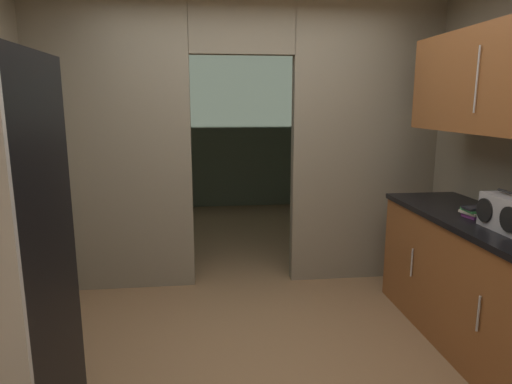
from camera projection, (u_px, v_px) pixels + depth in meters
ground at (266, 378)px, 2.77m from camera, size 20.00×20.00×0.00m
kitchen_partition at (243, 135)px, 4.01m from camera, size 3.65×0.12×2.66m
adjoining_room_shell at (229, 129)px, 6.16m from camera, size 3.65×3.27×2.66m
lower_cabinet_run at (482, 286)px, 3.02m from camera, size 0.62×1.92×0.91m
upper_cabinet_counterside at (504, 80)px, 2.75m from camera, size 0.36×1.73×0.68m
boombox at (510, 214)px, 2.68m from camera, size 0.19×0.38×0.24m
book_stack at (474, 212)px, 3.01m from camera, size 0.15×0.17×0.08m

